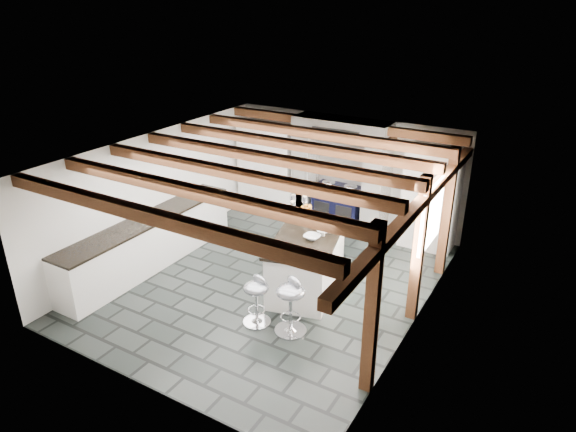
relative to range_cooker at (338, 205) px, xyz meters
The scene contains 6 objects.
ground 2.72m from the range_cooker, 90.00° to the right, with size 6.00×6.00×0.00m, color black.
room_shell 1.52m from the range_cooker, 115.80° to the right, with size 6.00×6.03×6.00m.
range_cooker is the anchor object (origin of this frame).
kitchen_island 2.56m from the range_cooker, 76.57° to the right, with size 1.44×2.10×1.27m.
bar_stool_near 3.88m from the range_cooker, 74.84° to the right, with size 0.57×0.57×0.88m.
bar_stool_far 3.84m from the range_cooker, 83.02° to the right, with size 0.47×0.47×0.78m.
Camera 1 is at (4.14, -6.49, 4.59)m, focal length 32.00 mm.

